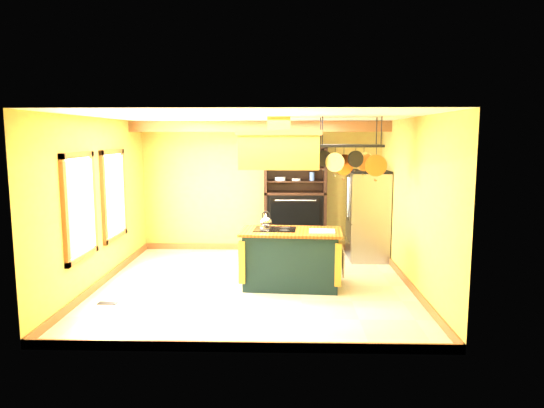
{
  "coord_description": "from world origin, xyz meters",
  "views": [
    {
      "loc": [
        0.49,
        -7.64,
        2.4
      ],
      "look_at": [
        0.28,
        0.3,
        1.29
      ],
      "focal_mm": 32.0,
      "sensor_mm": 36.0,
      "label": 1
    }
  ],
  "objects_px": {
    "hutch": "(295,211)",
    "range_hood": "(279,148)",
    "refrigerator": "(367,217)",
    "pot_rack": "(351,154)",
    "kitchen_island": "(291,258)"
  },
  "relations": [
    {
      "from": "kitchen_island",
      "to": "range_hood",
      "type": "bearing_deg",
      "value": -175.68
    },
    {
      "from": "pot_rack",
      "to": "refrigerator",
      "type": "distance_m",
      "value": 2.32
    },
    {
      "from": "kitchen_island",
      "to": "pot_rack",
      "type": "bearing_deg",
      "value": 3.96
    },
    {
      "from": "kitchen_island",
      "to": "hutch",
      "type": "bearing_deg",
      "value": 91.38
    },
    {
      "from": "hutch",
      "to": "refrigerator",
      "type": "bearing_deg",
      "value": -19.36
    },
    {
      "from": "pot_rack",
      "to": "hutch",
      "type": "relative_size",
      "value": 0.48
    },
    {
      "from": "range_hood",
      "to": "hutch",
      "type": "xyz_separation_m",
      "value": [
        0.3,
        2.32,
        -1.36
      ]
    },
    {
      "from": "range_hood",
      "to": "pot_rack",
      "type": "relative_size",
      "value": 1.2
    },
    {
      "from": "hutch",
      "to": "pot_rack",
      "type": "bearing_deg",
      "value": -70.78
    },
    {
      "from": "pot_rack",
      "to": "refrigerator",
      "type": "relative_size",
      "value": 0.63
    },
    {
      "from": "range_hood",
      "to": "refrigerator",
      "type": "distance_m",
      "value": 2.87
    },
    {
      "from": "pot_rack",
      "to": "refrigerator",
      "type": "xyz_separation_m",
      "value": [
        0.6,
        1.82,
        -1.3
      ]
    },
    {
      "from": "hutch",
      "to": "range_hood",
      "type": "bearing_deg",
      "value": -97.49
    },
    {
      "from": "refrigerator",
      "to": "range_hood",
      "type": "bearing_deg",
      "value": -133.27
    },
    {
      "from": "hutch",
      "to": "kitchen_island",
      "type": "bearing_deg",
      "value": -92.65
    }
  ]
}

